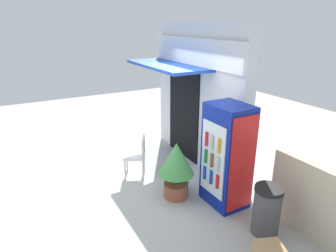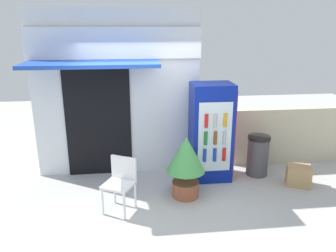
{
  "view_description": "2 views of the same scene",
  "coord_description": "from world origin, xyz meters",
  "views": [
    {
      "loc": [
        4.59,
        -2.11,
        3.05
      ],
      "look_at": [
        0.21,
        0.32,
        1.27
      ],
      "focal_mm": 31.55,
      "sensor_mm": 36.0,
      "label": 1
    },
    {
      "loc": [
        -0.33,
        -4.65,
        2.81
      ],
      "look_at": [
        0.27,
        0.53,
        1.18
      ],
      "focal_mm": 35.42,
      "sensor_mm": 36.0,
      "label": 2
    }
  ],
  "objects": [
    {
      "name": "cardboard_box",
      "position": [
        2.63,
        0.47,
        0.18
      ],
      "size": [
        0.51,
        0.47,
        0.36
      ],
      "primitive_type": "cube",
      "rotation": [
        0.0,
        0.0,
        -0.38
      ],
      "color": "tan",
      "rests_on": "ground"
    },
    {
      "name": "storefront_building",
      "position": [
        -0.6,
        1.48,
        1.59
      ],
      "size": [
        3.06,
        1.19,
        3.07
      ],
      "color": "silver",
      "rests_on": "ground"
    },
    {
      "name": "plastic_chair",
      "position": [
        -0.52,
        0.02,
        0.5
      ],
      "size": [
        0.57,
        0.57,
        0.84
      ],
      "color": "white",
      "rests_on": "ground"
    },
    {
      "name": "trash_bin",
      "position": [
        2.05,
        0.98,
        0.39
      ],
      "size": [
        0.42,
        0.42,
        0.78
      ],
      "color": "#47474C",
      "rests_on": "ground"
    },
    {
      "name": "ground",
      "position": [
        0.0,
        0.0,
        0.0
      ],
      "size": [
        16.0,
        16.0,
        0.0
      ],
      "primitive_type": "plane",
      "color": "#B2B2AD"
    },
    {
      "name": "stone_boundary_wall",
      "position": [
        3.11,
        1.53,
        0.58
      ],
      "size": [
        2.8,
        0.2,
        1.16
      ],
      "primitive_type": "cube",
      "color": "beige",
      "rests_on": "ground"
    },
    {
      "name": "drink_cooler",
      "position": [
        1.12,
        0.95,
        0.9
      ],
      "size": [
        0.76,
        0.64,
        1.8
      ],
      "color": "navy",
      "rests_on": "ground"
    },
    {
      "name": "potted_plant_near_shop",
      "position": [
        0.54,
        0.3,
        0.65
      ],
      "size": [
        0.64,
        0.64,
        1.06
      ],
      "color": "#995138",
      "rests_on": "ground"
    }
  ]
}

